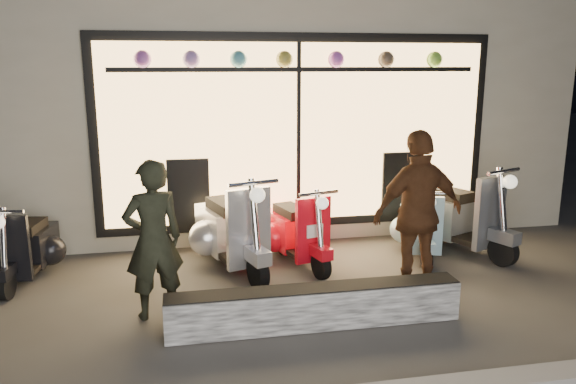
% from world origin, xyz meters
% --- Properties ---
extents(ground, '(40.00, 40.00, 0.00)m').
position_xyz_m(ground, '(0.00, 0.00, 0.00)').
color(ground, '#383533').
rests_on(ground, ground).
extents(shop_building, '(10.20, 6.23, 4.20)m').
position_xyz_m(shop_building, '(0.00, 4.98, 2.10)').
color(shop_building, beige).
rests_on(shop_building, ground).
extents(graffiti_barrier, '(2.84, 0.28, 0.40)m').
position_xyz_m(graffiti_barrier, '(0.41, -0.65, 0.20)').
color(graffiti_barrier, black).
rests_on(graffiti_barrier, ground).
extents(scooter_silver, '(0.84, 1.64, 1.17)m').
position_xyz_m(scooter_silver, '(-0.24, 1.20, 0.47)').
color(scooter_silver, black).
rests_on(scooter_silver, ground).
extents(scooter_red, '(0.69, 1.39, 0.99)m').
position_xyz_m(scooter_red, '(0.59, 1.23, 0.40)').
color(scooter_red, black).
rests_on(scooter_red, ground).
extents(scooter_black, '(0.54, 1.31, 0.93)m').
position_xyz_m(scooter_black, '(-2.58, 1.27, 0.37)').
color(scooter_black, black).
rests_on(scooter_black, ground).
extents(scooter_blue, '(0.64, 1.31, 0.93)m').
position_xyz_m(scooter_blue, '(2.29, 1.21, 0.37)').
color(scooter_blue, black).
rests_on(scooter_blue, ground).
extents(scooter_grey, '(0.94, 1.60, 1.16)m').
position_xyz_m(scooter_grey, '(2.78, 1.29, 0.47)').
color(scooter_grey, black).
rests_on(scooter_grey, ground).
extents(man, '(0.66, 0.53, 1.59)m').
position_xyz_m(man, '(-1.08, -0.12, 0.80)').
color(man, black).
rests_on(man, ground).
extents(woman, '(1.11, 0.60, 1.81)m').
position_xyz_m(woman, '(1.70, -0.06, 0.90)').
color(woman, '#522F1A').
rests_on(woman, ground).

